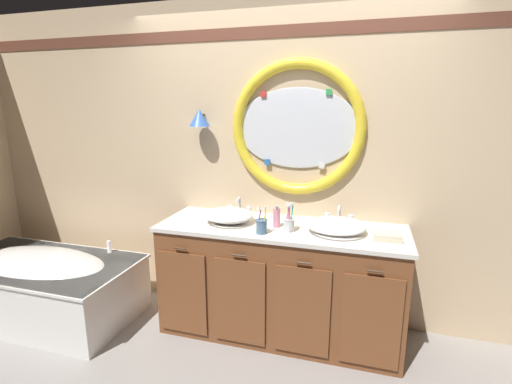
% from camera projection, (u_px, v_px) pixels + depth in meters
% --- Properties ---
extents(ground_plane, '(14.00, 14.00, 0.00)m').
position_uv_depth(ground_plane, '(261.00, 346.00, 2.83)').
color(ground_plane, gray).
extents(back_wall_assembly, '(6.40, 0.26, 2.60)m').
position_uv_depth(back_wall_assembly, '(282.00, 161.00, 3.07)').
color(back_wall_assembly, '#D6B78E').
rests_on(back_wall_assembly, ground_plane).
extents(vanity_counter, '(1.86, 0.66, 0.89)m').
position_uv_depth(vanity_counter, '(280.00, 280.00, 2.93)').
color(vanity_counter, brown).
rests_on(vanity_counter, ground_plane).
extents(bathtub, '(1.63, 0.85, 0.59)m').
position_uv_depth(bathtub, '(42.00, 282.00, 3.21)').
color(bathtub, white).
rests_on(bathtub, ground_plane).
extents(sink_basin_left, '(0.38, 0.38, 0.12)m').
position_uv_depth(sink_basin_left, '(229.00, 215.00, 2.91)').
color(sink_basin_left, white).
rests_on(sink_basin_left, vanity_counter).
extents(sink_basin_right, '(0.42, 0.42, 0.10)m').
position_uv_depth(sink_basin_right, '(336.00, 226.00, 2.68)').
color(sink_basin_right, white).
rests_on(sink_basin_right, vanity_counter).
extents(faucet_set_left, '(0.22, 0.12, 0.14)m').
position_uv_depth(faucet_set_left, '(239.00, 207.00, 3.14)').
color(faucet_set_left, silver).
rests_on(faucet_set_left, vanity_counter).
extents(faucet_set_right, '(0.23, 0.12, 0.14)m').
position_uv_depth(faucet_set_right, '(339.00, 215.00, 2.92)').
color(faucet_set_right, silver).
rests_on(faucet_set_right, vanity_counter).
extents(toothbrush_holder_left, '(0.08, 0.08, 0.20)m').
position_uv_depth(toothbrush_holder_left, '(262.00, 226.00, 2.66)').
color(toothbrush_holder_left, slate).
rests_on(toothbrush_holder_left, vanity_counter).
extents(toothbrush_holder_right, '(0.08, 0.08, 0.22)m').
position_uv_depth(toothbrush_holder_right, '(289.00, 224.00, 2.70)').
color(toothbrush_holder_right, silver).
rests_on(toothbrush_holder_right, vanity_counter).
extents(soap_dispenser, '(0.05, 0.06, 0.17)m').
position_uv_depth(soap_dispenser, '(277.00, 217.00, 2.80)').
color(soap_dispenser, pink).
rests_on(soap_dispenser, vanity_counter).
extents(folded_hand_towel, '(0.19, 0.14, 0.05)m').
position_uv_depth(folded_hand_towel, '(388.00, 236.00, 2.55)').
color(folded_hand_towel, beige).
rests_on(folded_hand_towel, vanity_counter).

